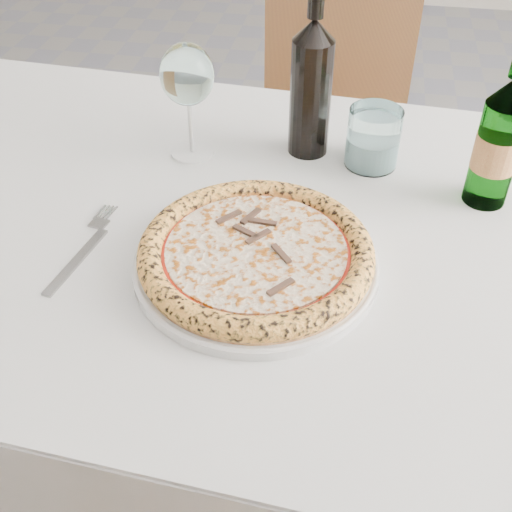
% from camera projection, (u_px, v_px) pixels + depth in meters
% --- Properties ---
extents(floor, '(5.00, 6.00, 0.02)m').
position_uv_depth(floor, '(271.00, 414.00, 1.60)').
color(floor, '#606060').
rests_on(floor, ground).
extents(dining_table, '(1.49, 0.94, 0.76)m').
position_uv_depth(dining_table, '(267.00, 268.00, 0.99)').
color(dining_table, brown).
rests_on(dining_table, floor).
extents(chair_far, '(0.42, 0.42, 0.93)m').
position_uv_depth(chair_far, '(335.00, 102.00, 1.70)').
color(chair_far, brown).
rests_on(chair_far, floor).
extents(plate, '(0.33, 0.33, 0.02)m').
position_uv_depth(plate, '(256.00, 262.00, 0.85)').
color(plate, white).
rests_on(plate, dining_table).
extents(pizza, '(0.31, 0.31, 0.03)m').
position_uv_depth(pizza, '(256.00, 252.00, 0.84)').
color(pizza, '#E1A05D').
rests_on(pizza, plate).
extents(fork, '(0.04, 0.20, 0.00)m').
position_uv_depth(fork, '(84.00, 249.00, 0.89)').
color(fork, gray).
rests_on(fork, dining_table).
extents(wine_glass, '(0.09, 0.09, 0.19)m').
position_uv_depth(wine_glass, '(187.00, 77.00, 0.99)').
color(wine_glass, white).
rests_on(wine_glass, dining_table).
extents(tumbler, '(0.09, 0.09, 0.10)m').
position_uv_depth(tumbler, '(373.00, 142.00, 1.03)').
color(tumbler, white).
rests_on(tumbler, dining_table).
extents(beer_bottle, '(0.06, 0.06, 0.25)m').
position_uv_depth(beer_bottle, '(499.00, 143.00, 0.91)').
color(beer_bottle, '#338032').
rests_on(beer_bottle, dining_table).
extents(wine_bottle, '(0.07, 0.07, 0.27)m').
position_uv_depth(wine_bottle, '(311.00, 86.00, 1.01)').
color(wine_bottle, black).
rests_on(wine_bottle, dining_table).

